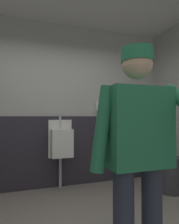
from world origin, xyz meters
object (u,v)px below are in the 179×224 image
object	(u,v)px
urinal_solo	(61,142)
person	(138,149)
soap_dispenser	(98,107)
trash_bin	(170,174)

from	to	relation	value
urinal_solo	person	bearing A→B (deg)	-84.73
urinal_solo	soap_dispenser	distance (m)	0.94
person	trash_bin	bearing A→B (deg)	43.44
urinal_solo	trash_bin	world-z (taller)	urinal_solo
person	soap_dispenser	world-z (taller)	person
urinal_solo	soap_dispenser	bearing A→B (deg)	9.64
trash_bin	soap_dispenser	xyz separation A→B (m)	(-0.93, 0.77, 1.11)
person	soap_dispenser	distance (m)	2.24
person	soap_dispenser	xyz separation A→B (m)	(0.52, 2.14, 0.41)
trash_bin	urinal_solo	bearing A→B (deg)	158.19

